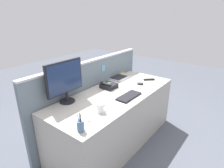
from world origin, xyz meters
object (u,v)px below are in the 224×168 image
object	(u,v)px
desktop_monitor	(65,79)
tv_remote	(149,79)
laptop	(116,75)
computer_mouse_right_hand	(140,83)
keyboard_main	(129,96)
coffee_mug	(101,108)
pen_cup	(81,126)
desk_phone	(109,86)
cell_phone_white_slab	(90,118)

from	to	relation	value
desktop_monitor	tv_remote	bearing A→B (deg)	-18.58
desktop_monitor	laptop	world-z (taller)	desktop_monitor
laptop	computer_mouse_right_hand	size ratio (longest dim) A/B	3.02
laptop	tv_remote	distance (m)	0.53
keyboard_main	coffee_mug	bearing A→B (deg)	176.65
computer_mouse_right_hand	coffee_mug	bearing A→B (deg)	171.17
computer_mouse_right_hand	coffee_mug	size ratio (longest dim) A/B	0.83
pen_cup	desktop_monitor	bearing A→B (deg)	61.25
laptop	desk_phone	bearing A→B (deg)	-157.62
desk_phone	tv_remote	size ratio (longest dim) A/B	1.15
computer_mouse_right_hand	tv_remote	size ratio (longest dim) A/B	0.59
desk_phone	laptop	bearing A→B (deg)	22.38
tv_remote	desktop_monitor	bearing A→B (deg)	117.09
desk_phone	tv_remote	world-z (taller)	desk_phone
pen_cup	cell_phone_white_slab	world-z (taller)	pen_cup
laptop	pen_cup	xyz separation A→B (m)	(-1.38, -0.61, 0.01)
laptop	coffee_mug	world-z (taller)	laptop
coffee_mug	desktop_monitor	bearing A→B (deg)	96.99
laptop	keyboard_main	bearing A→B (deg)	-131.35
desktop_monitor	desk_phone	world-z (taller)	desktop_monitor
laptop	desk_phone	size ratio (longest dim) A/B	1.54
desk_phone	pen_cup	distance (m)	1.06
pen_cup	keyboard_main	bearing A→B (deg)	3.17
laptop	cell_phone_white_slab	size ratio (longest dim) A/B	2.30
pen_cup	coffee_mug	bearing A→B (deg)	12.33
cell_phone_white_slab	keyboard_main	bearing A→B (deg)	33.50
cell_phone_white_slab	laptop	bearing A→B (deg)	61.18
desktop_monitor	computer_mouse_right_hand	size ratio (longest dim) A/B	5.02
keyboard_main	pen_cup	bearing A→B (deg)	-176.46
laptop	pen_cup	distance (m)	1.51
cell_phone_white_slab	desktop_monitor	bearing A→B (deg)	114.76
computer_mouse_right_hand	desk_phone	bearing A→B (deg)	130.33
desk_phone	computer_mouse_right_hand	distance (m)	0.48
computer_mouse_right_hand	laptop	bearing A→B (deg)	73.17
computer_mouse_right_hand	desktop_monitor	bearing A→B (deg)	144.93
laptop	computer_mouse_right_hand	xyz separation A→B (m)	(-0.03, -0.46, -0.03)
desktop_monitor	computer_mouse_right_hand	world-z (taller)	desktop_monitor
computer_mouse_right_hand	tv_remote	distance (m)	0.25
tv_remote	keyboard_main	bearing A→B (deg)	142.77
desktop_monitor	keyboard_main	xyz separation A→B (m)	(0.57, -0.52, -0.27)
cell_phone_white_slab	tv_remote	distance (m)	1.39
cell_phone_white_slab	pen_cup	bearing A→B (deg)	-119.66
keyboard_main	coffee_mug	xyz separation A→B (m)	(-0.51, 0.03, 0.04)
desktop_monitor	pen_cup	distance (m)	0.69
pen_cup	computer_mouse_right_hand	bearing A→B (deg)	6.51
cell_phone_white_slab	tv_remote	xyz separation A→B (m)	(1.39, 0.05, 0.01)
desk_phone	coffee_mug	xyz separation A→B (m)	(-0.59, -0.36, 0.02)
laptop	desk_phone	world-z (taller)	laptop
computer_mouse_right_hand	cell_phone_white_slab	world-z (taller)	computer_mouse_right_hand
desktop_monitor	computer_mouse_right_hand	distance (m)	1.15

